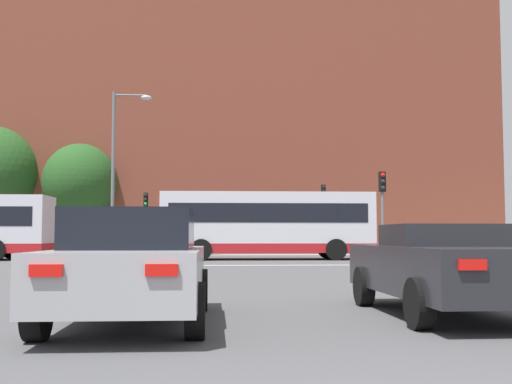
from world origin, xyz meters
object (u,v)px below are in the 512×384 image
(bus_crossing_lead, at_px, (267,224))
(pedestrian_walking_east, at_px, (120,238))
(traffic_light_far_right, at_px, (324,208))
(pedestrian_waiting, at_px, (211,237))
(car_roadster_right, at_px, (446,267))
(street_lamp_junction, at_px, (119,159))
(traffic_light_far_left, at_px, (146,213))
(car_saloon_left, at_px, (133,265))
(traffic_light_near_right, at_px, (383,201))

(bus_crossing_lead, relative_size, pedestrian_walking_east, 5.92)
(bus_crossing_lead, bearing_deg, traffic_light_far_right, -28.81)
(bus_crossing_lead, distance_m, traffic_light_far_right, 8.30)
(traffic_light_far_right, bearing_deg, pedestrian_waiting, 174.30)
(car_roadster_right, height_order, street_lamp_junction, street_lamp_junction)
(pedestrian_walking_east, bearing_deg, car_roadster_right, 122.89)
(bus_crossing_lead, relative_size, traffic_light_far_left, 2.77)
(traffic_light_far_left, bearing_deg, car_saloon_left, -83.98)
(traffic_light_far_left, height_order, pedestrian_waiting, traffic_light_far_left)
(street_lamp_junction, bearing_deg, traffic_light_near_right, -25.28)
(bus_crossing_lead, distance_m, street_lamp_junction, 7.67)
(traffic_light_far_left, xyz_separation_m, pedestrian_waiting, (3.83, 1.03, -1.40))
(bus_crossing_lead, distance_m, traffic_light_far_left, 9.53)
(traffic_light_near_right, height_order, street_lamp_junction, street_lamp_junction)
(car_roadster_right, relative_size, pedestrian_waiting, 2.43)
(bus_crossing_lead, relative_size, traffic_light_near_right, 2.75)
(bus_crossing_lead, distance_m, pedestrian_waiting, 8.37)
(car_roadster_right, bearing_deg, traffic_light_far_right, 82.64)
(bus_crossing_lead, bearing_deg, car_roadster_right, -177.55)
(traffic_light_far_right, distance_m, pedestrian_waiting, 6.97)
(pedestrian_waiting, height_order, pedestrian_walking_east, pedestrian_waiting)
(car_saloon_left, height_order, traffic_light_near_right, traffic_light_near_right)
(car_roadster_right, height_order, traffic_light_far_left, traffic_light_far_left)
(car_saloon_left, height_order, pedestrian_walking_east, pedestrian_walking_east)
(car_saloon_left, relative_size, bus_crossing_lead, 0.44)
(traffic_light_far_left, bearing_deg, pedestrian_waiting, 15.01)
(car_roadster_right, relative_size, traffic_light_far_right, 1.06)
(car_saloon_left, relative_size, car_roadster_right, 0.99)
(traffic_light_near_right, height_order, traffic_light_far_right, traffic_light_far_right)
(traffic_light_far_left, relative_size, traffic_light_near_right, 0.99)
(car_roadster_right, bearing_deg, traffic_light_near_right, 77.18)
(pedestrian_waiting, bearing_deg, car_roadster_right, 166.52)
(car_roadster_right, distance_m, traffic_light_far_left, 29.60)
(car_saloon_left, xyz_separation_m, car_roadster_right, (4.44, 0.62, -0.07))
(car_roadster_right, bearing_deg, pedestrian_waiting, 95.73)
(pedestrian_walking_east, bearing_deg, street_lamp_junction, 113.84)
(bus_crossing_lead, xyz_separation_m, street_lamp_junction, (-7.01, -0.72, 3.02))
(bus_crossing_lead, xyz_separation_m, pedestrian_walking_east, (-8.28, 8.36, -0.72))
(bus_crossing_lead, height_order, traffic_light_near_right, traffic_light_near_right)
(car_saloon_left, xyz_separation_m, traffic_light_near_right, (7.63, 16.36, 1.74))
(traffic_light_far_right, xyz_separation_m, pedestrian_walking_east, (-12.25, 1.15, -1.83))
(car_saloon_left, height_order, street_lamp_junction, street_lamp_junction)
(traffic_light_near_right, xyz_separation_m, street_lamp_junction, (-11.13, 5.26, 2.25))
(pedestrian_waiting, bearing_deg, street_lamp_junction, 133.08)
(street_lamp_junction, bearing_deg, car_saloon_left, -80.79)
(traffic_light_far_right, distance_m, pedestrian_walking_east, 12.43)
(car_roadster_right, xyz_separation_m, traffic_light_near_right, (3.19, 15.75, 1.81))
(traffic_light_near_right, distance_m, pedestrian_walking_east, 19.01)
(traffic_light_near_right, relative_size, pedestrian_walking_east, 2.15)
(car_saloon_left, distance_m, traffic_light_near_right, 18.14)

